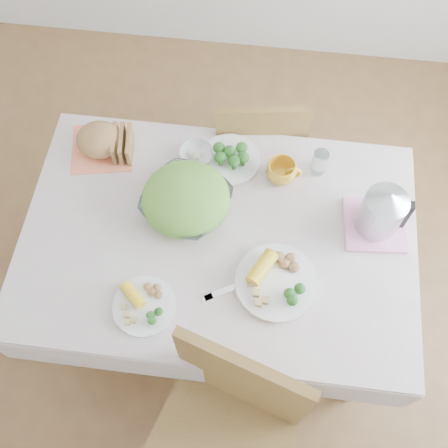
# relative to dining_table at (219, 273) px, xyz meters

# --- Properties ---
(floor) EXTENTS (3.60, 3.60, 0.00)m
(floor) POSITION_rel_dining_table_xyz_m (0.00, 0.00, -0.38)
(floor) COLOR brown
(floor) RESTS_ON ground
(dining_table) EXTENTS (1.40, 0.90, 0.75)m
(dining_table) POSITION_rel_dining_table_xyz_m (0.00, 0.00, 0.00)
(dining_table) COLOR brown
(dining_table) RESTS_ON floor
(tablecloth) EXTENTS (1.50, 1.00, 0.01)m
(tablecloth) POSITION_rel_dining_table_xyz_m (0.00, 0.00, 0.38)
(tablecloth) COLOR beige
(tablecloth) RESTS_ON dining_table
(chair_far) EXTENTS (0.46, 0.46, 0.91)m
(chair_far) POSITION_rel_dining_table_xyz_m (0.10, 0.69, 0.09)
(chair_far) COLOR brown
(chair_far) RESTS_ON floor
(salad_bowl) EXTENTS (0.42, 0.42, 0.08)m
(salad_bowl) POSITION_rel_dining_table_xyz_m (-0.14, 0.11, 0.43)
(salad_bowl) COLOR white
(salad_bowl) RESTS_ON tablecloth
(dinner_plate_left) EXTENTS (0.31, 0.31, 0.02)m
(dinner_plate_left) POSITION_rel_dining_table_xyz_m (-0.22, -0.32, 0.40)
(dinner_plate_left) COLOR white
(dinner_plate_left) RESTS_ON tablecloth
(dinner_plate_right) EXTENTS (0.43, 0.43, 0.03)m
(dinner_plate_right) POSITION_rel_dining_table_xyz_m (0.23, -0.17, 0.40)
(dinner_plate_right) COLOR white
(dinner_plate_right) RESTS_ON tablecloth
(broccoli_plate) EXTENTS (0.30, 0.30, 0.02)m
(broccoli_plate) POSITION_rel_dining_table_xyz_m (0.00, 0.34, 0.40)
(broccoli_plate) COLOR beige
(broccoli_plate) RESTS_ON tablecloth
(napkin) EXTENTS (0.29, 0.29, 0.00)m
(napkin) POSITION_rel_dining_table_xyz_m (-0.53, 0.34, 0.39)
(napkin) COLOR #F37B55
(napkin) RESTS_ON tablecloth
(bread_loaf) EXTENTS (0.20, 0.19, 0.11)m
(bread_loaf) POSITION_rel_dining_table_xyz_m (-0.53, 0.34, 0.45)
(bread_loaf) COLOR brown
(bread_loaf) RESTS_ON napkin
(fruit_bowl) EXTENTS (0.16, 0.16, 0.04)m
(fruit_bowl) POSITION_rel_dining_table_xyz_m (-0.13, 0.34, 0.41)
(fruit_bowl) COLOR white
(fruit_bowl) RESTS_ON tablecloth
(yellow_mug) EXTENTS (0.13, 0.13, 0.09)m
(yellow_mug) POSITION_rel_dining_table_xyz_m (0.22, 0.29, 0.43)
(yellow_mug) COLOR gold
(yellow_mug) RESTS_ON tablecloth
(glass_tumbler) EXTENTS (0.07, 0.07, 0.12)m
(glass_tumbler) POSITION_rel_dining_table_xyz_m (0.36, 0.34, 0.45)
(glass_tumbler) COLOR white
(glass_tumbler) RESTS_ON tablecloth
(pink_tray) EXTENTS (0.25, 0.25, 0.02)m
(pink_tray) POSITION_rel_dining_table_xyz_m (0.59, 0.11, 0.40)
(pink_tray) COLOR pink
(pink_tray) RESTS_ON tablecloth
(electric_kettle) EXTENTS (0.20, 0.20, 0.22)m
(electric_kettle) POSITION_rel_dining_table_xyz_m (0.59, 0.11, 0.51)
(electric_kettle) COLOR #B2B5BA
(electric_kettle) RESTS_ON pink_tray
(fork_right) EXTENTS (0.07, 0.17, 0.00)m
(fork_right) POSITION_rel_dining_table_xyz_m (0.19, -0.19, 0.39)
(fork_right) COLOR silver
(fork_right) RESTS_ON tablecloth
(knife) EXTENTS (0.18, 0.11, 0.00)m
(knife) POSITION_rel_dining_table_xyz_m (0.07, -0.21, 0.39)
(knife) COLOR silver
(knife) RESTS_ON tablecloth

